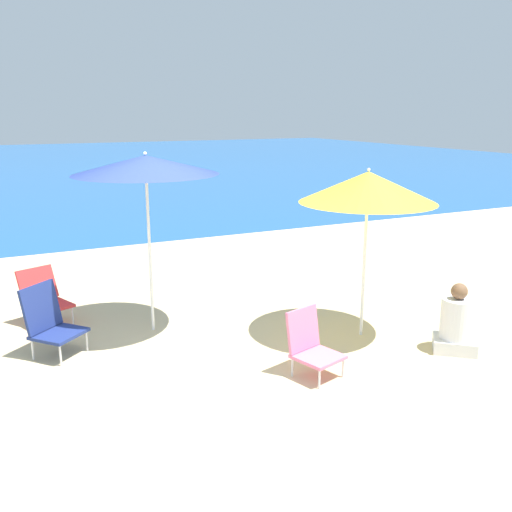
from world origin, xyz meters
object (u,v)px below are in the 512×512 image
Objects in this scene: beach_umbrella_navy at (146,165)px; beach_umbrella_yellow at (368,187)px; person_seated_near at (456,325)px; beach_chair_red at (43,296)px; beach_chair_navy at (50,320)px; beach_chair_pink at (311,343)px.

beach_umbrella_navy is 1.08× the size of beach_umbrella_yellow.
beach_chair_red is at bearing 94.39° from person_seated_near.
beach_chair_pink is (2.42, -1.74, -0.07)m from beach_chair_navy.
beach_chair_red is at bearing 47.06° from beach_chair_navy.
person_seated_near is at bearing -23.85° from beach_chair_pink.
beach_chair_red is 3.67m from beach_chair_pink.
beach_chair_red is at bearing 148.80° from beach_umbrella_yellow.
person_seated_near is at bearing -52.12° from beach_umbrella_yellow.
beach_umbrella_yellow reaches higher than beach_chair_navy.
beach_umbrella_yellow is 2.81× the size of beach_chair_red.
beach_umbrella_yellow is 2.54× the size of beach_chair_navy.
person_seated_near reaches higher than beach_chair_red.
beach_chair_navy is (-3.56, 1.09, -1.45)m from beach_umbrella_yellow.
beach_umbrella_navy is at bearing -56.18° from beach_chair_red.
beach_umbrella_navy is at bearing -31.28° from beach_chair_navy.
beach_chair_navy is 1.17× the size of beach_chair_pink.
beach_chair_red is (-1.22, 0.84, -1.72)m from beach_umbrella_navy.
beach_chair_pink is at bearing -71.24° from beach_chair_red.
beach_chair_red is 0.90× the size of person_seated_near.
beach_umbrella_navy reaches higher than beach_chair_pink.
beach_chair_pink is (-1.14, -0.66, -1.51)m from beach_umbrella_yellow.
beach_umbrella_yellow is at bearing -29.36° from beach_umbrella_navy.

